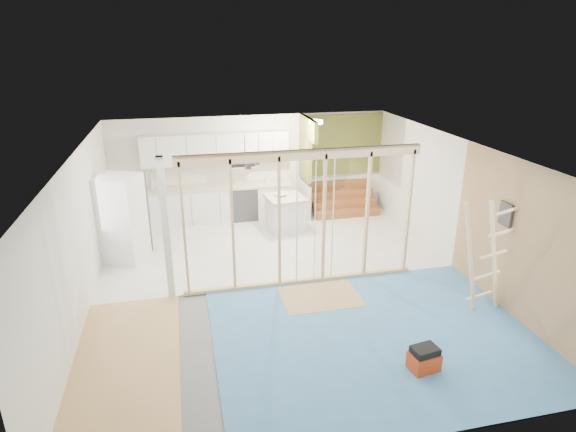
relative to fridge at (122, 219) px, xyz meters
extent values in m
cube|color=slate|center=(3.03, -1.82, -0.92)|extent=(7.00, 8.00, 0.01)
cube|color=white|center=(3.03, -1.82, 1.68)|extent=(7.00, 8.00, 0.01)
cube|color=white|center=(3.03, 2.18, 0.38)|extent=(7.00, 0.01, 2.60)
cube|color=white|center=(3.03, -5.82, 0.38)|extent=(7.00, 0.01, 2.60)
cube|color=white|center=(-0.47, -1.82, 0.38)|extent=(0.01, 8.00, 2.60)
cube|color=white|center=(6.53, -1.82, 0.38)|extent=(0.01, 8.00, 2.60)
cube|color=silver|center=(3.03, 0.18, -0.91)|extent=(7.00, 4.00, 0.02)
cube|color=#4D8CBB|center=(4.03, -3.82, -0.91)|extent=(5.00, 4.00, 0.02)
cube|color=tan|center=(0.28, -3.82, -0.91)|extent=(1.50, 4.00, 0.02)
cube|color=tan|center=(3.53, -2.42, -0.90)|extent=(1.40, 1.00, 0.01)
cube|color=#D6B583|center=(3.33, -1.82, 1.58)|extent=(4.40, 0.09, 0.18)
cube|color=#D6B583|center=(3.33, -1.82, -0.87)|extent=(4.40, 0.09, 0.06)
cube|color=silver|center=(0.93, -1.82, 0.38)|extent=(0.12, 0.14, 2.60)
cube|color=#D6B583|center=(1.23, -1.82, 0.38)|extent=(0.04, 0.09, 2.40)
cube|color=#D6B583|center=(2.07, -1.82, 0.38)|extent=(0.04, 0.09, 2.40)
cube|color=#D6B583|center=(2.91, -1.82, 0.38)|extent=(0.04, 0.09, 2.40)
cube|color=#D6B583|center=(3.75, -1.82, 0.38)|extent=(0.04, 0.09, 2.40)
cube|color=#D6B583|center=(4.59, -1.82, 0.38)|extent=(0.04, 0.09, 2.40)
cube|color=#D6B583|center=(5.43, -1.82, 0.38)|extent=(0.04, 0.09, 2.40)
cylinder|color=silver|center=(3.23, -1.85, 0.30)|extent=(0.02, 0.02, 2.35)
cylinder|color=silver|center=(3.93, -1.80, 0.30)|extent=(0.02, 0.02, 2.35)
cylinder|color=silver|center=(3.58, -1.82, 0.30)|extent=(0.02, 0.02, 2.35)
cube|color=white|center=(2.13, 1.88, -0.48)|extent=(3.60, 0.60, 0.88)
cube|color=beige|center=(2.13, 1.88, -0.01)|extent=(3.66, 0.64, 0.05)
cube|color=white|center=(-0.17, 0.78, -0.48)|extent=(0.60, 1.60, 0.88)
cube|color=beige|center=(-0.17, 0.78, -0.01)|extent=(0.64, 1.64, 0.05)
cube|color=white|center=(2.13, 2.00, 0.93)|extent=(3.60, 0.34, 0.75)
cube|color=white|center=(2.73, 1.96, 0.63)|extent=(0.72, 0.38, 0.36)
cube|color=black|center=(2.73, 1.77, 0.63)|extent=(0.68, 0.02, 0.30)
cube|color=olive|center=(4.33, 1.73, 0.88)|extent=(0.10, 0.90, 1.60)
cube|color=silver|center=(4.33, 1.73, -0.47)|extent=(0.10, 0.90, 0.90)
cube|color=olive|center=(4.33, 1.03, 1.43)|extent=(0.10, 0.50, 0.50)
cube|color=olive|center=(5.43, 2.15, 0.83)|extent=(2.20, 0.04, 1.60)
cube|color=silver|center=(5.43, 2.15, -0.47)|extent=(2.20, 0.04, 0.90)
cube|color=#96472B|center=(5.38, 1.38, -0.82)|extent=(1.70, 0.26, 0.20)
cube|color=#96472B|center=(5.38, 1.64, -0.62)|extent=(1.70, 0.26, 0.20)
cube|color=#96472B|center=(5.38, 1.90, -0.42)|extent=(1.70, 0.26, 0.20)
cube|color=#96472B|center=(5.38, 2.16, -0.22)|extent=(1.70, 0.26, 0.20)
torus|color=black|center=(2.73, 0.08, 1.13)|extent=(0.52, 0.52, 0.02)
cylinder|color=black|center=(2.58, 0.08, 1.38)|extent=(0.01, 0.01, 0.50)
cylinder|color=black|center=(2.88, 0.08, 1.38)|extent=(0.01, 0.01, 0.50)
cylinder|color=#3C3C42|center=(2.63, -0.02, 0.98)|extent=(0.14, 0.14, 0.14)
cylinder|color=#3C3C42|center=(2.85, 0.18, 1.00)|extent=(0.12, 0.12, 0.12)
cube|color=tan|center=(6.51, -3.82, 0.38)|extent=(0.02, 4.00, 2.60)
cube|color=#3C3C42|center=(6.46, -3.22, 0.73)|extent=(0.04, 0.30, 0.40)
cylinder|color=#FFEABF|center=(4.43, 1.18, 1.62)|extent=(0.32, 0.32, 0.08)
cube|color=white|center=(-0.01, 0.00, 0.00)|extent=(1.03, 1.01, 1.83)
cube|color=#3C3C42|center=(0.38, 0.00, 0.00)|extent=(0.30, 0.68, 1.80)
cube|color=silver|center=(3.63, 0.88, -0.52)|extent=(0.86, 0.86, 0.79)
cube|color=beige|center=(3.63, 0.88, -0.09)|extent=(0.96, 0.96, 0.05)
imported|color=white|center=(3.53, 0.96, -0.03)|extent=(0.37, 0.37, 0.07)
imported|color=#B0B8C4|center=(0.53, 1.99, 0.18)|extent=(0.15, 0.15, 0.33)
imported|color=silver|center=(3.36, 1.88, 0.11)|extent=(0.11, 0.11, 0.18)
cube|color=#B83411|center=(4.37, -4.67, -0.78)|extent=(0.44, 0.35, 0.28)
cube|color=black|center=(4.37, -4.67, -0.59)|extent=(0.39, 0.31, 0.10)
cube|color=beige|center=(5.77, -3.41, 0.09)|extent=(0.47, 0.05, 1.98)
cube|color=beige|center=(6.21, -3.41, 0.09)|extent=(0.47, 0.05, 1.98)
cube|color=beige|center=(6.05, -3.41, -0.64)|extent=(0.48, 0.05, 0.13)
cube|color=beige|center=(6.13, -3.41, -0.26)|extent=(0.48, 0.05, 0.13)
cube|color=beige|center=(6.21, -3.41, 0.12)|extent=(0.48, 0.05, 0.13)
cube|color=beige|center=(6.28, -3.41, 0.50)|extent=(0.48, 0.05, 0.13)
cube|color=beige|center=(6.36, -3.41, 0.88)|extent=(0.48, 0.05, 0.13)
camera|label=1|loc=(1.27, -9.70, 3.49)|focal=30.00mm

